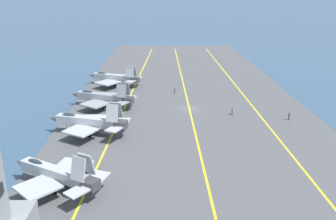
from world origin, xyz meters
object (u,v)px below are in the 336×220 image
at_px(parked_jet_third, 102,97).
at_px(parked_jet_fourth, 114,78).
at_px(crew_purple_vest, 289,116).
at_px(parked_jet_nearest, 56,173).
at_px(crew_blue_vest, 175,90).
at_px(crew_brown_vest, 232,111).
at_px(parked_jet_second, 88,122).

distance_m(parked_jet_third, parked_jet_fourth, 20.01).
height_order(parked_jet_third, crew_purple_vest, parked_jet_third).
bearing_deg(parked_jet_fourth, parked_jet_third, 179.15).
distance_m(parked_jet_nearest, parked_jet_fourth, 56.66).
bearing_deg(parked_jet_fourth, crew_purple_vest, -125.97).
relative_size(crew_purple_vest, crew_blue_vest, 1.08).
bearing_deg(crew_brown_vest, parked_jet_second, 109.44).
bearing_deg(parked_jet_second, parked_jet_fourth, -0.64).
bearing_deg(parked_jet_third, crew_purple_vest, -103.31).
bearing_deg(parked_jet_second, crew_blue_vest, -32.22).
distance_m(parked_jet_second, crew_brown_vest, 31.72).
distance_m(crew_brown_vest, crew_blue_vest, 21.35).
relative_size(parked_jet_second, crew_blue_vest, 9.63).
height_order(parked_jet_second, parked_jet_fourth, parked_jet_second).
bearing_deg(crew_blue_vest, parked_jet_nearest, 159.02).
relative_size(parked_jet_fourth, crew_brown_vest, 9.38).
relative_size(parked_jet_nearest, crew_purple_vest, 8.19).
relative_size(parked_jet_third, crew_purple_vest, 8.98).
height_order(parked_jet_fourth, crew_brown_vest, parked_jet_fourth).
distance_m(parked_jet_nearest, parked_jet_third, 36.65).
height_order(parked_jet_fourth, crew_blue_vest, parked_jet_fourth).
height_order(crew_brown_vest, crew_blue_vest, crew_brown_vest).
bearing_deg(parked_jet_nearest, parked_jet_fourth, -1.09).
relative_size(parked_jet_fourth, crew_purple_vest, 9.03).
bearing_deg(parked_jet_second, parked_jet_third, -0.38).
height_order(parked_jet_nearest, crew_purple_vest, parked_jet_nearest).
xyz_separation_m(crew_purple_vest, crew_blue_vest, (21.04, 23.74, -0.07)).
relative_size(parked_jet_second, parked_jet_third, 1.00).
distance_m(parked_jet_second, crew_blue_vest, 33.25).
distance_m(parked_jet_fourth, crew_blue_vest, 19.42).
distance_m(crew_purple_vest, crew_brown_vest, 12.09).
bearing_deg(crew_brown_vest, parked_jet_nearest, 134.84).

